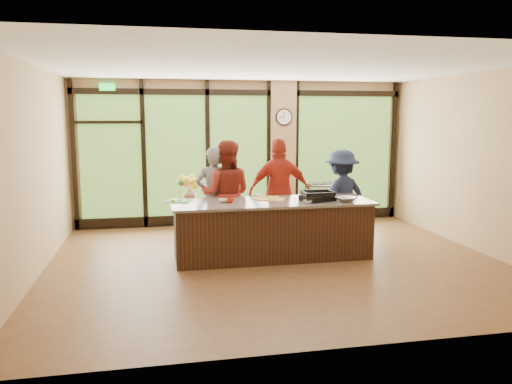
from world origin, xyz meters
name	(u,v)px	position (x,y,z in m)	size (l,w,h in m)	color
floor	(276,262)	(0.00, 0.00, 0.00)	(7.00, 7.00, 0.00)	brown
ceiling	(277,66)	(0.00, 0.00, 3.00)	(7.00, 7.00, 0.00)	white
back_wall	(243,153)	(0.00, 3.00, 1.50)	(7.00, 7.00, 0.00)	tan
left_wall	(32,172)	(-3.50, 0.00, 1.50)	(6.00, 6.00, 0.00)	tan
right_wall	(481,163)	(3.50, 0.00, 1.50)	(6.00, 6.00, 0.00)	tan
window_wall	(251,158)	(0.16, 2.95, 1.39)	(6.90, 0.12, 3.00)	tan
island_base	(272,230)	(0.00, 0.30, 0.44)	(3.10, 1.00, 0.88)	black
countertop	(272,202)	(0.00, 0.30, 0.90)	(3.20, 1.10, 0.04)	slate
wall_clock	(284,117)	(0.85, 2.87, 2.25)	(0.36, 0.04, 0.36)	black
cook_left	(214,197)	(-0.84, 1.08, 0.88)	(0.64, 0.42, 1.76)	slate
cook_midleft	(226,194)	(-0.64, 1.06, 0.93)	(0.91, 0.71, 1.87)	maroon
cook_midright	(280,191)	(0.33, 1.13, 0.94)	(1.11, 0.46, 1.89)	#A62A19
cook_right	(341,196)	(1.45, 1.02, 0.84)	(1.08, 0.62, 1.68)	#1A223B
roasting_pan	(317,198)	(0.73, 0.19, 0.96)	(0.48, 0.38, 0.09)	black
mixing_bowl	(345,199)	(1.14, 0.02, 0.96)	(0.31, 0.31, 0.08)	silver
cutting_board_left	(177,201)	(-1.50, 0.55, 0.93)	(0.39, 0.29, 0.01)	#338D34
cutting_board_center	(266,198)	(-0.04, 0.58, 0.93)	(0.43, 0.32, 0.01)	gold
cutting_board_right	(271,199)	(0.02, 0.45, 0.93)	(0.43, 0.32, 0.01)	gold
prep_bowl_near	(223,201)	(-0.79, 0.33, 0.95)	(0.17, 0.17, 0.05)	silver
prep_bowl_mid	(308,202)	(0.51, 0.01, 0.94)	(0.15, 0.15, 0.05)	silver
prep_bowl_far	(257,196)	(-0.15, 0.79, 0.94)	(0.14, 0.14, 0.04)	silver
red_ramekin	(230,200)	(-0.69, 0.26, 0.96)	(0.11, 0.11, 0.09)	red
flower_stand	(190,219)	(-1.21, 1.88, 0.36)	(0.36, 0.36, 0.72)	black
flower_vase	(190,193)	(-1.21, 1.88, 0.85)	(0.25, 0.25, 0.26)	#977B52
bar_cart	(321,197)	(1.66, 2.75, 0.54)	(0.73, 0.53, 0.90)	black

